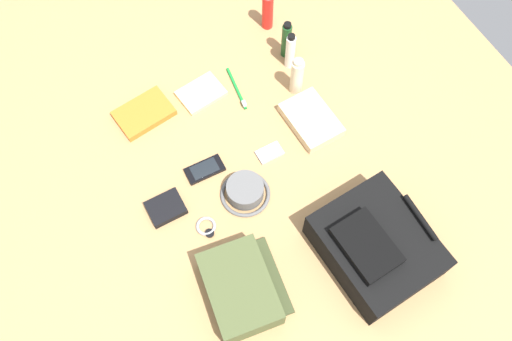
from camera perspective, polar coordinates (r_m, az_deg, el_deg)
ground_plane at (r=1.71m, az=-0.00°, el=-0.76°), size 2.64×2.02×0.02m
backpack at (r=1.59m, az=12.71°, el=-7.90°), size 0.36×0.31×0.15m
toiletry_pouch at (r=1.53m, az=-1.65°, el=-12.57°), size 0.27×0.24×0.10m
bucket_hat at (r=1.65m, az=-1.17°, el=-2.25°), size 0.16×0.16×0.06m
sunscreen_spray at (r=1.99m, az=1.25°, el=16.75°), size 0.04×0.04×0.16m
shampoo_bottle at (r=1.90m, az=3.28°, el=13.82°), size 0.03×0.03×0.16m
toothpaste_tube at (r=1.88m, az=3.70°, el=12.67°), size 0.03×0.03×0.15m
lotion_bottle at (r=1.81m, az=4.42°, el=10.04°), size 0.04×0.04×0.16m
paperback_novel at (r=1.84m, az=-11.94°, el=6.01°), size 0.15×0.20×0.02m
cell_phone at (r=1.71m, az=-5.53°, el=0.11°), size 0.06×0.12×0.01m
media_player at (r=1.73m, az=1.45°, el=1.91°), size 0.05×0.09×0.01m
wristwatch at (r=1.63m, az=-5.33°, el=-6.07°), size 0.07×0.06×0.01m
toothbrush at (r=1.86m, az=-2.00°, el=8.60°), size 0.18×0.03×0.02m
wallet at (r=1.67m, az=-9.66°, el=-3.98°), size 0.09×0.11×0.02m
notepad at (r=1.86m, az=-5.92°, el=8.25°), size 0.13×0.17×0.02m
folded_towel at (r=1.79m, az=5.94°, el=5.44°), size 0.21×0.15×0.04m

